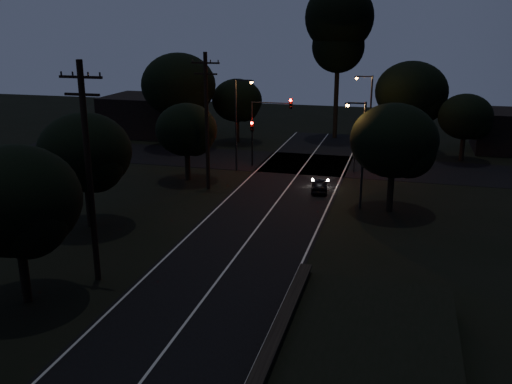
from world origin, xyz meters
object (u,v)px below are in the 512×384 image
Objects in this scene: utility_pole_mid at (89,171)px; streetlight_b at (368,113)px; streetlight_a at (238,118)px; streetlight_c at (361,148)px; signal_left at (252,135)px; tall_pine at (339,27)px; signal_mast at (270,119)px; utility_pole_far at (207,119)px; signal_right at (355,140)px; car at (320,185)px.

streetlight_b is at bearing 68.70° from utility_pole_mid.
streetlight_c is at bearing -35.69° from streetlight_a.
utility_pole_mid is at bearing -111.30° from streetlight_b.
signal_left is at bearing 136.24° from streetlight_c.
utility_pole_mid is at bearing -128.26° from streetlight_c.
signal_left is 10.84m from streetlight_b.
tall_pine reaches higher than signal_mast.
utility_pole_mid is 31.15m from streetlight_b.
utility_pole_far is 8.53m from signal_left.
utility_pole_far is at bearing -96.59° from streetlight_a.
utility_pole_far is at bearing 170.40° from streetlight_c.
signal_left is 0.55× the size of streetlight_c.
signal_right is (3.60, -15.01, -9.24)m from tall_pine.
signal_left is 2.26m from signal_mast.
car is (5.52, -6.59, -3.82)m from signal_mast.
utility_pole_mid is 25.22m from signal_mast.
utility_pole_far reaches higher than signal_left.
streetlight_b reaches higher than car.
signal_right is at bearing 97.02° from streetlight_c.
utility_pole_mid is at bearing -93.21° from signal_left.
tall_pine is at bearing 80.07° from utility_pole_mid.
streetlight_c is (1.23, -9.99, 1.51)m from signal_right.
signal_right is 0.51× the size of streetlight_b.
streetlight_b is (11.31, 12.00, -0.85)m from utility_pole_far.
utility_pole_mid reaches higher than signal_left.
streetlight_a is at bearing -168.66° from signal_right.
tall_pine is 24.55m from car.
utility_pole_mid is at bearing 57.89° from car.
streetlight_a is at bearing 83.41° from utility_pole_far.
signal_left is at bearing 80.06° from utility_pole_far.
signal_mast is at bearing -57.13° from car.
streetlight_b is at bearing -68.62° from tall_pine.
streetlight_a is at bearing -150.52° from streetlight_b.
tall_pine is 19.60m from streetlight_a.
streetlight_b is (4.31, -11.00, -7.44)m from tall_pine.
signal_mast is at bearing -154.01° from streetlight_b.
utility_pole_far is at bearing -143.00° from signal_right.
utility_pole_far reaches higher than streetlight_b.
utility_pole_far is 24.93m from tall_pine.
utility_pole_mid is 1.05× the size of utility_pole_far.
signal_right is 10.18m from streetlight_c.
utility_pole_far is at bearing 90.00° from utility_pole_mid.
utility_pole_mid is 2.68× the size of signal_right.
utility_pole_far reaches higher than signal_right.
utility_pole_far is 3.45× the size of car.
streetlight_a reaches higher than car.
utility_pole_mid is 1.38× the size of streetlight_b.
streetlight_c reaches higher than car.
signal_mast is 2.06× the size of car.
streetlight_c is (10.43, -9.99, 1.51)m from signal_left.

